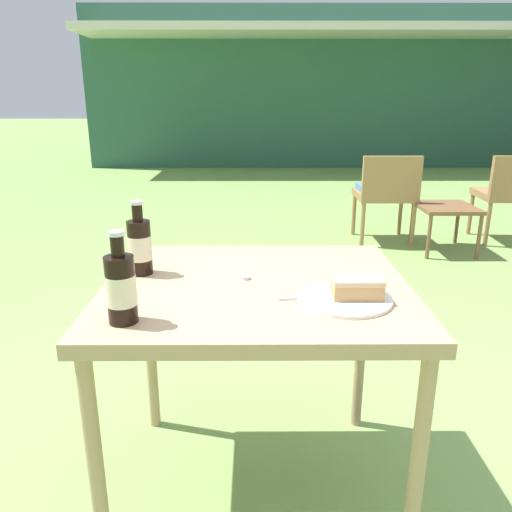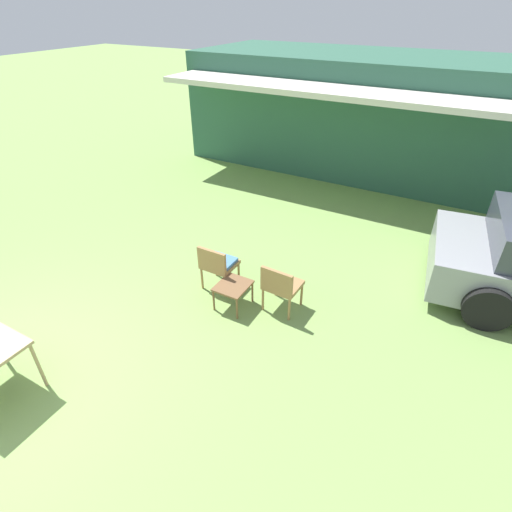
{
  "view_description": "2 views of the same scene",
  "coord_description": "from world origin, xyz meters",
  "px_view_note": "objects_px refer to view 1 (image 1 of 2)",
  "views": [
    {
      "loc": [
        -0.01,
        -1.35,
        1.24
      ],
      "look_at": [
        0.0,
        0.1,
        0.78
      ],
      "focal_mm": 35.0,
      "sensor_mm": 36.0,
      "label": 1
    },
    {
      "loc": [
        4.13,
        -1.21,
        3.92
      ],
      "look_at": [
        1.89,
        2.83,
        0.9
      ],
      "focal_mm": 28.0,
      "sensor_mm": 36.0,
      "label": 2
    }
  ],
  "objects_px": {
    "patio_table": "(256,306)",
    "cola_bottle_near": "(140,246)",
    "cola_bottle_far": "(121,288)",
    "wicker_chair_cushioned": "(386,190)",
    "wicker_chair_plain": "(511,191)",
    "cake_on_plate": "(350,293)",
    "garden_side_table": "(446,211)"
  },
  "relations": [
    {
      "from": "wicker_chair_plain",
      "to": "cola_bottle_near",
      "type": "relative_size",
      "value": 3.47
    },
    {
      "from": "wicker_chair_plain",
      "to": "cola_bottle_far",
      "type": "distance_m",
      "value": 4.11
    },
    {
      "from": "patio_table",
      "to": "cake_on_plate",
      "type": "height_order",
      "value": "cake_on_plate"
    },
    {
      "from": "patio_table",
      "to": "cola_bottle_near",
      "type": "distance_m",
      "value": 0.39
    },
    {
      "from": "wicker_chair_plain",
      "to": "cola_bottle_far",
      "type": "xyz_separation_m",
      "value": [
        -2.56,
        -3.19,
        0.35
      ]
    },
    {
      "from": "wicker_chair_cushioned",
      "to": "wicker_chair_plain",
      "type": "height_order",
      "value": "same"
    },
    {
      "from": "cake_on_plate",
      "to": "cola_bottle_far",
      "type": "relative_size",
      "value": 1.12
    },
    {
      "from": "patio_table",
      "to": "wicker_chair_plain",
      "type": "bearing_deg",
      "value": 52.66
    },
    {
      "from": "wicker_chair_cushioned",
      "to": "cola_bottle_near",
      "type": "height_order",
      "value": "cola_bottle_near"
    },
    {
      "from": "garden_side_table",
      "to": "cake_on_plate",
      "type": "height_order",
      "value": "cake_on_plate"
    },
    {
      "from": "garden_side_table",
      "to": "cola_bottle_near",
      "type": "relative_size",
      "value": 2.22
    },
    {
      "from": "wicker_chair_cushioned",
      "to": "garden_side_table",
      "type": "distance_m",
      "value": 0.53
    },
    {
      "from": "cola_bottle_near",
      "to": "cola_bottle_far",
      "type": "relative_size",
      "value": 1.0
    },
    {
      "from": "cake_on_plate",
      "to": "cola_bottle_near",
      "type": "bearing_deg",
      "value": 160.23
    },
    {
      "from": "wicker_chair_cushioned",
      "to": "wicker_chair_plain",
      "type": "bearing_deg",
      "value": 179.32
    },
    {
      "from": "garden_side_table",
      "to": "cake_on_plate",
      "type": "bearing_deg",
      "value": -115.49
    },
    {
      "from": "cola_bottle_near",
      "to": "cola_bottle_far",
      "type": "distance_m",
      "value": 0.35
    },
    {
      "from": "wicker_chair_cushioned",
      "to": "cola_bottle_far",
      "type": "distance_m",
      "value": 3.55
    },
    {
      "from": "garden_side_table",
      "to": "patio_table",
      "type": "distance_m",
      "value": 3.13
    },
    {
      "from": "patio_table",
      "to": "cola_bottle_far",
      "type": "distance_m",
      "value": 0.44
    },
    {
      "from": "cola_bottle_near",
      "to": "cola_bottle_far",
      "type": "xyz_separation_m",
      "value": [
        0.03,
        -0.34,
        0.0
      ]
    },
    {
      "from": "garden_side_table",
      "to": "cola_bottle_near",
      "type": "xyz_separation_m",
      "value": [
        -1.94,
        -2.6,
        0.47
      ]
    },
    {
      "from": "wicker_chair_cushioned",
      "to": "cola_bottle_far",
      "type": "height_order",
      "value": "cola_bottle_far"
    },
    {
      "from": "cola_bottle_far",
      "to": "patio_table",
      "type": "bearing_deg",
      "value": 39.14
    },
    {
      "from": "patio_table",
      "to": "cake_on_plate",
      "type": "xyz_separation_m",
      "value": [
        0.25,
        -0.13,
        0.09
      ]
    },
    {
      "from": "cola_bottle_near",
      "to": "cola_bottle_far",
      "type": "height_order",
      "value": "same"
    },
    {
      "from": "cake_on_plate",
      "to": "cola_bottle_far",
      "type": "height_order",
      "value": "cola_bottle_far"
    },
    {
      "from": "wicker_chair_cushioned",
      "to": "cola_bottle_near",
      "type": "distance_m",
      "value": 3.26
    },
    {
      "from": "wicker_chair_cushioned",
      "to": "cake_on_plate",
      "type": "height_order",
      "value": "cake_on_plate"
    },
    {
      "from": "patio_table",
      "to": "cola_bottle_far",
      "type": "height_order",
      "value": "cola_bottle_far"
    },
    {
      "from": "cola_bottle_near",
      "to": "cake_on_plate",
      "type": "bearing_deg",
      "value": -19.77
    },
    {
      "from": "wicker_chair_plain",
      "to": "cola_bottle_near",
      "type": "bearing_deg",
      "value": 50.29
    }
  ]
}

